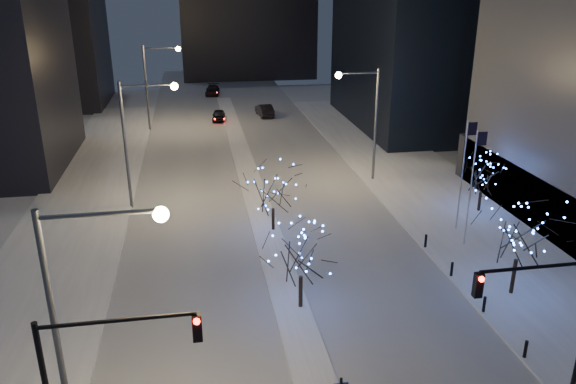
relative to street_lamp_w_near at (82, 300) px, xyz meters
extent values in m
cube|color=#B7BCC7|center=(8.94, 33.00, -6.49)|extent=(20.00, 130.00, 0.02)
cube|color=white|center=(8.94, 28.00, -6.42)|extent=(2.00, 80.00, 0.15)
cube|color=white|center=(23.94, 18.00, -6.42)|extent=(10.00, 90.00, 0.15)
cube|color=white|center=(-5.06, 18.00, -6.42)|extent=(8.00, 90.00, 0.15)
cube|color=black|center=(-17.06, 68.00, 1.50)|extent=(18.00, 16.00, 16.00)
cylinder|color=#595E66|center=(-1.06, 0.00, -1.50)|extent=(0.24, 0.24, 10.00)
cylinder|color=#595E66|center=(0.94, 0.00, 3.20)|extent=(4.00, 0.16, 0.16)
sphere|color=#FFD07F|center=(2.94, 0.00, 3.05)|extent=(0.56, 0.56, 0.56)
cylinder|color=#595E66|center=(-1.06, 25.00, -1.50)|extent=(0.24, 0.24, 10.00)
cylinder|color=#595E66|center=(0.94, 25.00, 3.20)|extent=(4.00, 0.16, 0.16)
sphere|color=#FFD07F|center=(2.94, 25.00, 3.05)|extent=(0.56, 0.56, 0.56)
cylinder|color=#595E66|center=(-1.06, 50.00, -1.50)|extent=(0.24, 0.24, 10.00)
cylinder|color=#595E66|center=(0.94, 50.00, 3.20)|extent=(4.00, 0.16, 0.16)
sphere|color=#FFD07F|center=(2.94, 50.00, 3.05)|extent=(0.56, 0.56, 0.56)
cylinder|color=#595E66|center=(19.94, 28.00, -1.50)|extent=(0.24, 0.24, 10.00)
cylinder|color=#595E66|center=(18.19, 28.00, 3.20)|extent=(3.50, 0.16, 0.16)
sphere|color=#FFD07F|center=(16.44, 28.00, 3.05)|extent=(0.56, 0.56, 0.56)
cylinder|color=black|center=(1.44, -2.00, 0.30)|extent=(5.00, 0.14, 0.14)
cube|color=black|center=(3.94, -2.00, -0.25)|extent=(0.32, 0.28, 1.00)
sphere|color=#FF0C05|center=(3.94, -2.18, 0.10)|extent=(0.22, 0.22, 0.22)
cylinder|color=black|center=(16.94, -1.00, 0.30)|extent=(5.00, 0.14, 0.14)
cube|color=black|center=(14.44, -1.00, -0.25)|extent=(0.32, 0.28, 1.00)
sphere|color=#FF0C05|center=(14.44, -1.18, 0.10)|extent=(0.22, 0.22, 0.22)
cylinder|color=silver|center=(21.94, 14.00, -2.35)|extent=(0.10, 0.10, 8.00)
cube|color=black|center=(22.29, 14.00, 1.05)|extent=(0.70, 0.03, 0.90)
cylinder|color=silver|center=(22.54, 16.50, -2.35)|extent=(0.10, 0.10, 8.00)
cube|color=black|center=(22.89, 16.50, 1.05)|extent=(0.70, 0.03, 0.90)
cylinder|color=black|center=(19.14, 2.00, -5.90)|extent=(0.16, 0.16, 0.90)
cylinder|color=black|center=(19.14, 6.00, -5.90)|extent=(0.16, 0.16, 0.90)
cylinder|color=black|center=(19.14, 10.00, -5.90)|extent=(0.16, 0.16, 0.90)
cylinder|color=black|center=(19.14, 14.00, -5.90)|extent=(0.16, 0.16, 0.90)
imported|color=black|center=(7.44, 53.59, -5.82)|extent=(1.94, 4.12, 1.36)
imported|color=black|center=(13.63, 55.31, -5.70)|extent=(2.13, 4.96, 1.59)
imported|color=black|center=(7.43, 71.27, -5.76)|extent=(2.59, 5.26, 1.47)
cylinder|color=black|center=(9.44, 8.20, -5.42)|extent=(0.22, 0.22, 1.86)
cylinder|color=black|center=(9.44, 18.60, -5.54)|extent=(0.22, 0.22, 1.61)
cylinder|color=black|center=(21.68, 7.56, -5.29)|extent=(0.22, 0.22, 2.13)
cylinder|color=black|center=(25.81, 19.42, -5.61)|extent=(0.22, 0.22, 1.49)
camera|label=1|loc=(4.24, -18.04, 10.50)|focal=35.00mm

